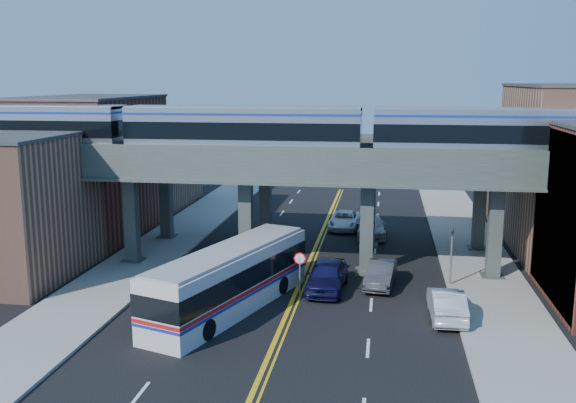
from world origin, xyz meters
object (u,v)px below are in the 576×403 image
object	(u,v)px
car_lane_b	(381,274)
traffic_signal	(452,250)
car_lane_d	(371,226)
transit_train	(243,130)
car_parked_curb	(447,304)
car_lane_c	(345,220)
car_lane_a	(327,276)
stop_sign	(300,267)
transit_bus	(230,280)

from	to	relation	value
car_lane_b	traffic_signal	bearing A→B (deg)	13.34
car_lane_d	transit_train	bearing A→B (deg)	-131.90
car_parked_curb	car_lane_c	bearing A→B (deg)	-73.13
traffic_signal	car_lane_b	distance (m)	4.52
car_lane_a	car_lane_c	bearing A→B (deg)	93.00
traffic_signal	car_parked_curb	bearing A→B (deg)	-97.29
stop_sign	transit_bus	xyz separation A→B (m)	(-3.47, -2.89, -0.05)
car_lane_c	car_parked_curb	world-z (taller)	car_parked_curb
transit_bus	car_lane_a	bearing A→B (deg)	-31.79
stop_sign	traffic_signal	distance (m)	9.41
traffic_signal	car_lane_a	distance (m)	7.75
car_lane_a	car_parked_curb	distance (m)	7.63
traffic_signal	car_lane_c	xyz separation A→B (m)	(-7.40, 14.64, -1.57)
car_lane_a	stop_sign	bearing A→B (deg)	-138.88
transit_train	traffic_signal	distance (m)	15.14
stop_sign	car_lane_b	bearing A→B (deg)	27.79
stop_sign	car_parked_curb	world-z (taller)	stop_sign
stop_sign	car_parked_curb	size ratio (longest dim) A/B	0.54
car_lane_d	car_parked_curb	distance (m)	18.34
car_lane_c	traffic_signal	bearing A→B (deg)	-59.74
traffic_signal	stop_sign	bearing A→B (deg)	-161.37
traffic_signal	transit_bus	distance (m)	13.72
traffic_signal	car_lane_d	size ratio (longest dim) A/B	0.74
car_lane_a	car_lane_c	xyz separation A→B (m)	(-0.00, 16.46, -0.18)
stop_sign	car_lane_d	size ratio (longest dim) A/B	0.47
car_parked_curb	transit_train	bearing A→B (deg)	-32.25
car_lane_a	car_lane_b	xyz separation A→B (m)	(3.18, 1.29, -0.16)
transit_train	car_lane_c	bearing A→B (deg)	65.01
transit_train	car_lane_c	distance (m)	16.35
stop_sign	transit_bus	distance (m)	4.52
car_parked_curb	transit_bus	bearing A→B (deg)	0.51
stop_sign	car_parked_curb	bearing A→B (deg)	-16.78
transit_bus	car_lane_a	world-z (taller)	transit_bus
car_lane_b	stop_sign	bearing A→B (deg)	-146.07
car_lane_c	car_lane_a	bearing A→B (deg)	-86.56
car_lane_b	transit_bus	bearing A→B (deg)	-140.53
transit_train	transit_bus	xyz separation A→B (m)	(0.92, -7.89, -7.56)
transit_train	traffic_signal	bearing A→B (deg)	-8.56
car_lane_a	car_parked_curb	size ratio (longest dim) A/B	1.09
stop_sign	car_lane_a	distance (m)	2.09
stop_sign	car_lane_b	size ratio (longest dim) A/B	0.58
transit_train	car_parked_curb	size ratio (longest dim) A/B	9.65
traffic_signal	car_lane_d	distance (m)	13.44
traffic_signal	car_lane_a	bearing A→B (deg)	-166.16
traffic_signal	car_lane_b	size ratio (longest dim) A/B	0.90
transit_bus	car_lane_b	size ratio (longest dim) A/B	2.88
car_lane_c	transit_train	bearing A→B (deg)	-111.55
transit_train	stop_sign	size ratio (longest dim) A/B	17.94
transit_train	car_lane_c	world-z (taller)	transit_train
car_lane_a	car_parked_curb	world-z (taller)	car_lane_a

